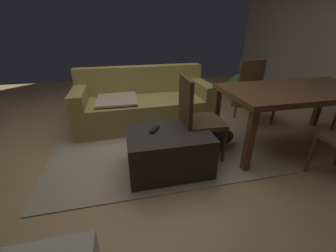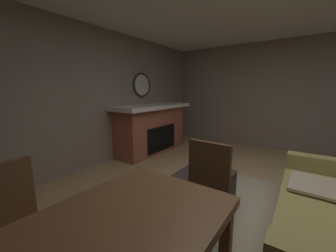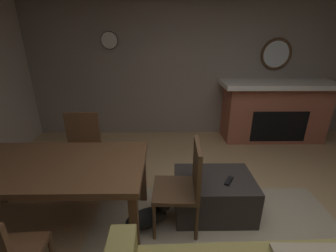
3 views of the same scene
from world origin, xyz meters
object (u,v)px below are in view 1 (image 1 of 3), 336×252
dining_table (298,94)px  dining_chair_west (195,114)px  potted_plant (239,88)px  tv_remote (155,129)px  dining_chair_north (254,88)px  small_dog (219,138)px  couch (144,104)px  ottoman_coffee_table (169,151)px

dining_table → dining_chair_west: 1.29m
potted_plant → tv_remote: bearing=-139.8°
dining_chair_north → small_dog: size_ratio=1.93×
dining_chair_north → potted_plant: (0.11, 0.61, -0.16)m
potted_plant → small_dog: bearing=-126.5°
dining_chair_west → couch: bearing=111.9°
ottoman_coffee_table → small_dog: ottoman_coffee_table is taller
ottoman_coffee_table → dining_chair_north: size_ratio=0.90×
dining_chair_north → tv_remote: bearing=-151.1°
ottoman_coffee_table → small_dog: 0.73m
dining_table → ottoman_coffee_table: bearing=-173.3°
dining_chair_west → potted_plant: (1.39, 1.45, -0.16)m
tv_remote → dining_table: size_ratio=0.09×
couch → ottoman_coffee_table: (0.10, -1.29, -0.09)m
dining_chair_west → tv_remote: bearing=-165.1°
ottoman_coffee_table → potted_plant: 2.38m
ottoman_coffee_table → potted_plant: size_ratio=1.36×
ottoman_coffee_table → dining_chair_west: 0.49m
tv_remote → potted_plant: size_ratio=0.26×
tv_remote → small_dog: 0.89m
dining_chair_north → small_dog: (-0.92, -0.79, -0.37)m
couch → ottoman_coffee_table: 1.29m
ottoman_coffee_table → tv_remote: bearing=151.7°
couch → dining_chair_north: size_ratio=2.17×
ottoman_coffee_table → dining_table: dining_table is taller
potted_plant → small_dog: potted_plant is taller
dining_chair_west → small_dog: size_ratio=1.93×
dining_table → dining_chair_west: (-1.28, 0.00, -0.14)m
dining_chair_west → small_dog: (0.36, 0.05, -0.37)m
dining_chair_west → small_dog: bearing=7.6°
tv_remote → dining_table: 1.76m
couch → dining_table: couch is taller
dining_chair_west → potted_plant: 2.01m
dining_table → dining_chair_west: dining_chair_west is taller
couch → dining_table: size_ratio=1.13×
ottoman_coffee_table → dining_chair_west: dining_chair_west is taller
couch → tv_remote: bearing=-91.2°
dining_chair_north → potted_plant: dining_chair_north is taller
ottoman_coffee_table → tv_remote: size_ratio=5.23×
dining_chair_west → potted_plant: bearing=46.1°
dining_chair_north → dining_chair_west: bearing=-146.7°
ottoman_coffee_table → tv_remote: (-0.13, 0.07, 0.23)m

